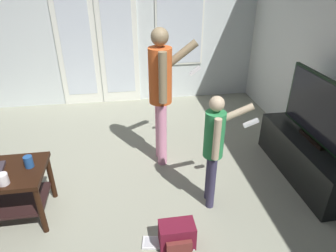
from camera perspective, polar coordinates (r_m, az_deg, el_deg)
name	(u,v)px	position (r m, az deg, el deg)	size (l,w,h in m)	color
ground_plane	(97,203)	(3.15, -13.36, -14.08)	(5.23, 5.16, 0.02)	#989984
wall_back_with_doors	(100,26)	(4.95, -12.91, 18.11)	(5.23, 0.09, 2.56)	silver
tv_stand	(308,158)	(3.61, 25.18, -5.59)	(0.47, 1.38, 0.44)	black
flat_screen_tv	(320,111)	(3.35, 27.10, 2.62)	(0.08, 1.11, 0.69)	black
person_adult	(162,87)	(3.21, -1.24, 7.48)	(0.61, 0.43, 1.55)	pink
person_child	(215,143)	(2.69, 8.96, -3.27)	(0.52, 0.31, 1.13)	#393552
backpack	(177,236)	(2.62, 1.75, -20.22)	(0.30, 0.22, 0.23)	maroon
loose_keyboard	(168,243)	(2.70, 0.09, -21.48)	(0.46, 0.21, 0.02)	white
cup_near_edge	(29,162)	(2.88, -25.13, -6.21)	(0.08, 0.08, 0.11)	#225093
cup_by_laptop	(3,179)	(2.76, -29.07, -8.90)	(0.09, 0.09, 0.09)	white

